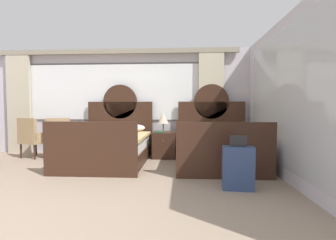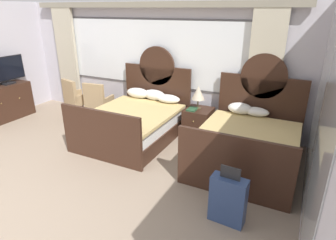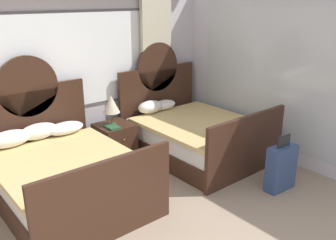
{
  "view_description": "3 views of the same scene",
  "coord_description": "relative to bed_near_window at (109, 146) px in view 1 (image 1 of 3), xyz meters",
  "views": [
    {
      "loc": [
        1.79,
        -2.05,
        1.2
      ],
      "look_at": [
        1.53,
        2.23,
        0.98
      ],
      "focal_mm": 26.23,
      "sensor_mm": 36.0,
      "label": 1
    },
    {
      "loc": [
        3.21,
        -1.39,
        2.55
      ],
      "look_at": [
        1.31,
        2.44,
        0.84
      ],
      "focal_mm": 30.08,
      "sensor_mm": 36.0,
      "label": 2
    },
    {
      "loc": [
        -1.44,
        -0.93,
        2.54
      ],
      "look_at": [
        1.49,
        2.6,
        0.97
      ],
      "focal_mm": 38.84,
      "sensor_mm": 36.0,
      "label": 3
    }
  ],
  "objects": [
    {
      "name": "armchair_by_window_left",
      "position": [
        -1.29,
        0.39,
        0.14
      ],
      "size": [
        0.58,
        0.58,
        0.96
      ],
      "color": "tan",
      "rests_on": "ground_plane"
    },
    {
      "name": "armchair_by_window_centre",
      "position": [
        -1.98,
        0.4,
        0.14
      ],
      "size": [
        0.65,
        0.65,
        0.96
      ],
      "color": "tan",
      "rests_on": "ground_plane"
    },
    {
      "name": "nightstand_between_beds",
      "position": [
        1.15,
        0.63,
        -0.06
      ],
      "size": [
        0.54,
        0.56,
        0.62
      ],
      "color": "#382116",
      "rests_on": "ground_plane"
    },
    {
      "name": "bed_near_window",
      "position": [
        0.0,
        0.0,
        0.0
      ],
      "size": [
        1.65,
        2.12,
        1.78
      ],
      "color": "#382116",
      "rests_on": "ground_plane"
    },
    {
      "name": "bed_near_mirror",
      "position": [
        2.3,
        -0.01,
        -0.01
      ],
      "size": [
        1.65,
        2.12,
        1.78
      ],
      "color": "#382116",
      "rests_on": "ground_plane"
    },
    {
      "name": "table_lamp_on_nightstand",
      "position": [
        1.13,
        0.63,
        0.58
      ],
      "size": [
        0.27,
        0.27,
        0.48
      ],
      "color": "brown",
      "rests_on": "nightstand_between_beds"
    },
    {
      "name": "suitcase_on_floor",
      "position": [
        2.4,
        -1.63,
        -0.05
      ],
      "size": [
        0.46,
        0.22,
        0.8
      ],
      "color": "navy",
      "rests_on": "ground_plane"
    },
    {
      "name": "wall_right_mirror",
      "position": [
        3.29,
        -1.3,
        0.98
      ],
      "size": [
        0.08,
        4.85,
        2.7
      ],
      "color": "silver",
      "rests_on": "ground_plane"
    },
    {
      "name": "wall_back_window",
      "position": [
        -0.2,
        1.1,
        1.06
      ],
      "size": [
        6.92,
        0.22,
        2.7
      ],
      "color": "silver",
      "rests_on": "ground_plane"
    },
    {
      "name": "book_on_nightstand",
      "position": [
        1.05,
        0.52,
        0.26
      ],
      "size": [
        0.18,
        0.26,
        0.03
      ],
      "color": "#285133",
      "rests_on": "nightstand_between_beds"
    }
  ]
}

